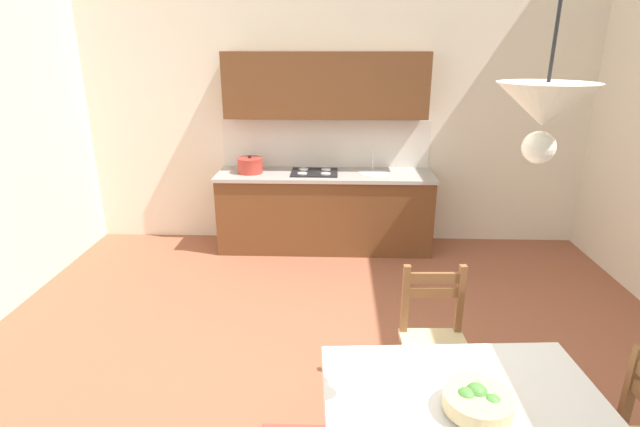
# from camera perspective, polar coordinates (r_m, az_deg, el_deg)

# --- Properties ---
(ground_plane) EXTENTS (6.36, 6.42, 0.10)m
(ground_plane) POSITION_cam_1_polar(r_m,az_deg,el_deg) (3.58, 1.19, -21.18)
(ground_plane) COLOR #99563D
(wall_back) EXTENTS (6.36, 0.12, 4.09)m
(wall_back) POSITION_cam_1_polar(r_m,az_deg,el_deg) (5.71, 1.86, 16.91)
(wall_back) COLOR silver
(wall_back) RESTS_ON ground_plane
(kitchen_cabinetry) EXTENTS (2.44, 0.63, 2.20)m
(kitchen_cabinetry) POSITION_cam_1_polar(r_m,az_deg,el_deg) (5.55, 0.55, 4.41)
(kitchen_cabinetry) COLOR brown
(kitchen_cabinetry) RESTS_ON ground_plane
(dining_chair_kitchen_side) EXTENTS (0.44, 0.44, 0.93)m
(dining_chair_kitchen_side) POSITION_cam_1_polar(r_m,az_deg,el_deg) (3.34, 13.24, -14.57)
(dining_chair_kitchen_side) COLOR #D1BC89
(dining_chair_kitchen_side) RESTS_ON ground_plane
(fruit_bowl) EXTENTS (0.30, 0.30, 0.12)m
(fruit_bowl) POSITION_cam_1_polar(r_m,az_deg,el_deg) (2.35, 17.94, -20.13)
(fruit_bowl) COLOR tan
(fruit_bowl) RESTS_ON dining_table
(pendant_lamp) EXTENTS (0.32, 0.32, 0.80)m
(pendant_lamp) POSITION_cam_1_polar(r_m,az_deg,el_deg) (1.77, 24.76, 11.14)
(pendant_lamp) COLOR black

